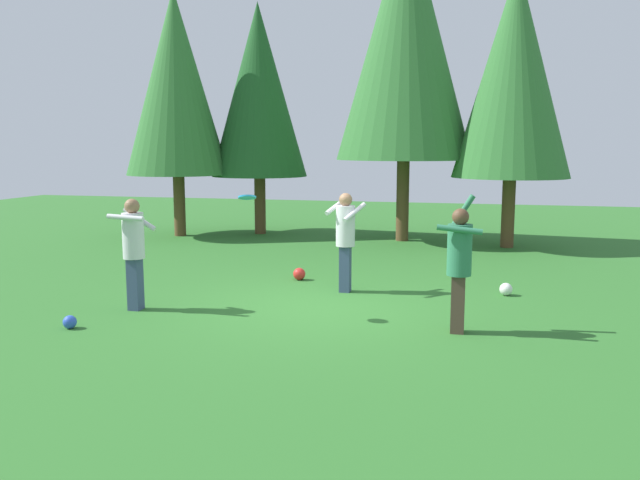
{
  "coord_description": "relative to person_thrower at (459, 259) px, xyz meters",
  "views": [
    {
      "loc": [
        2.44,
        -10.0,
        2.61
      ],
      "look_at": [
        -0.08,
        0.39,
        1.05
      ],
      "focal_mm": 36.46,
      "sensor_mm": 36.0,
      "label": 1
    }
  ],
  "objects": [
    {
      "name": "tree_left",
      "position": [
        -6.06,
        9.19,
        3.11
      ],
      "size": [
        2.79,
        2.79,
        6.67
      ],
      "color": "brown",
      "rests_on": "ground_plane"
    },
    {
      "name": "ground_plane",
      "position": [
        -2.23,
        0.93,
        -1.05
      ],
      "size": [
        40.0,
        40.0,
        0.0
      ],
      "primitive_type": "plane",
      "color": "#2D6B28"
    },
    {
      "name": "tree_far_left",
      "position": [
        -8.18,
        8.2,
        3.28
      ],
      "size": [
        2.91,
        2.91,
        6.94
      ],
      "color": "brown",
      "rests_on": "ground_plane"
    },
    {
      "name": "person_thrower",
      "position": [
        0.0,
        0.0,
        0.0
      ],
      "size": [
        0.61,
        0.48,
        1.94
      ],
      "rotation": [
        0.0,
        0.0,
        3.13
      ],
      "color": "#4C382D",
      "rests_on": "ground_plane"
    },
    {
      "name": "ball_blue",
      "position": [
        -5.42,
        -1.12,
        -0.96
      ],
      "size": [
        0.19,
        0.19,
        0.19
      ],
      "primitive_type": "sphere",
      "color": "blue",
      "rests_on": "ground_plane"
    },
    {
      "name": "tree_right",
      "position": [
        0.99,
        8.2,
        3.34
      ],
      "size": [
        2.94,
        2.94,
        7.03
      ],
      "color": "brown",
      "rests_on": "ground_plane"
    },
    {
      "name": "ball_white",
      "position": [
        0.76,
        2.52,
        -0.94
      ],
      "size": [
        0.22,
        0.22,
        0.22
      ],
      "primitive_type": "sphere",
      "color": "white",
      "rests_on": "ground_plane"
    },
    {
      "name": "frisbee",
      "position": [
        -3.11,
        0.03,
        0.79
      ],
      "size": [
        0.35,
        0.34,
        0.1
      ],
      "color": "#2393D1"
    },
    {
      "name": "person_catcher",
      "position": [
        -5.05,
        0.1,
        0.01
      ],
      "size": [
        0.62,
        0.5,
        1.78
      ],
      "rotation": [
        0.0,
        0.0,
        -0.03
      ],
      "color": "#38476B",
      "rests_on": "ground_plane"
    },
    {
      "name": "tree_center",
      "position": [
        -1.78,
        8.74,
        4.39
      ],
      "size": [
        3.64,
        3.64,
        8.7
      ],
      "color": "brown",
      "rests_on": "ground_plane"
    },
    {
      "name": "ball_red",
      "position": [
        -3.12,
        2.94,
        -0.93
      ],
      "size": [
        0.24,
        0.24,
        0.24
      ],
      "primitive_type": "sphere",
      "color": "red",
      "rests_on": "ground_plane"
    },
    {
      "name": "person_bystander",
      "position": [
        -2.05,
        2.15,
        0.01
      ],
      "size": [
        0.7,
        0.75,
        1.78
      ],
      "rotation": [
        0.0,
        0.0,
        -2.04
      ],
      "color": "#38476B",
      "rests_on": "ground_plane"
    }
  ]
}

